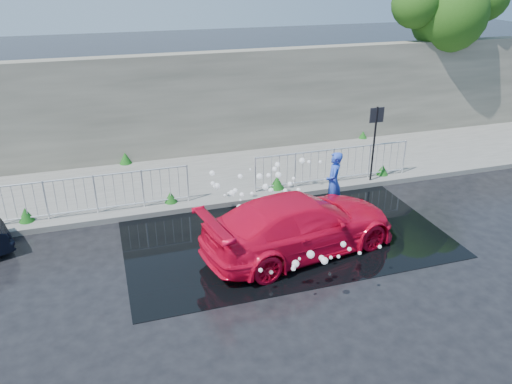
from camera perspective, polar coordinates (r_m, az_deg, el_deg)
ground at (r=11.96m, az=2.47°, el=-7.32°), size 90.00×90.00×0.00m
pavement at (r=16.19m, az=-3.53°, el=1.88°), size 30.00×4.00×0.15m
curb at (r=14.43m, az=-1.56°, el=-1.03°), size 30.00×0.25×0.16m
retaining_wall at (r=17.65m, az=-5.48°, el=10.00°), size 30.00×0.60×3.50m
puddle at (r=12.91m, az=3.05°, el=-4.70°), size 8.00×5.00×0.01m
sign_post at (r=15.50m, az=13.45°, el=6.68°), size 0.45×0.06×2.50m
tree at (r=21.45m, az=21.31°, el=18.83°), size 4.87×2.93×6.16m
railing_left at (r=14.03m, az=-17.90°, el=-0.11°), size 5.05×0.05×1.10m
railing_right at (r=15.47m, az=8.79°, el=3.15°), size 5.05×0.05×1.10m
weeds at (r=15.53m, az=-4.53°, el=1.84°), size 12.17×3.93×0.39m
water_spray at (r=12.97m, az=1.65°, el=-0.84°), size 3.37×5.45×0.98m
red_car at (r=11.90m, az=5.10°, el=-3.69°), size 5.11×2.84×1.40m
person at (r=13.84m, az=8.85°, el=1.10°), size 0.65×0.75×1.74m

